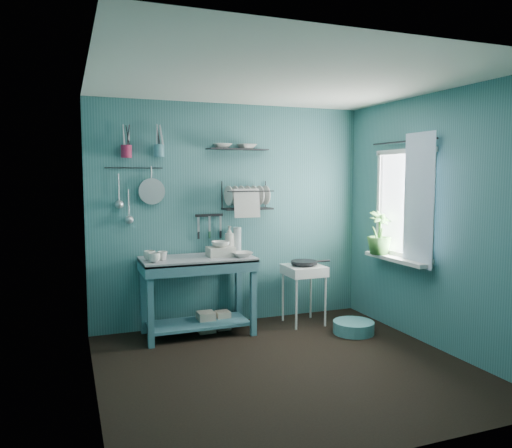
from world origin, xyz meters
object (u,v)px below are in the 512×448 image
object	(u,v)px
mug_mid	(162,256)
floor_basin	(354,327)
wash_tub	(221,252)
soap_bottle	(229,239)
potted_plant	(379,233)
storage_tin_small	(223,320)
frying_pan	(304,262)
dish_rack	(247,195)
water_bottle	(237,239)
hotplate_stand	(304,295)
storage_tin_large	(206,322)
mug_right	(150,255)
utensil_cup_teal	(159,151)
mug_left	(154,258)
utensil_cup_magenta	(126,151)
colander	(152,191)
work_counter	(198,296)

from	to	relation	value
mug_mid	floor_basin	size ratio (longest dim) A/B	0.23
floor_basin	wash_tub	bearing A→B (deg)	157.62
mug_mid	soap_bottle	distance (m)	0.85
potted_plant	floor_basin	xyz separation A→B (m)	(-0.37, -0.10, -1.00)
potted_plant	storage_tin_small	size ratio (longest dim) A/B	2.38
frying_pan	dish_rack	distance (m)	1.00
storage_tin_small	floor_basin	bearing A→B (deg)	-26.85
water_bottle	hotplate_stand	size ratio (longest dim) A/B	0.42
water_bottle	storage_tin_large	bearing A→B (deg)	-157.96
mug_right	frying_pan	world-z (taller)	mug_right
wash_tub	utensil_cup_teal	bearing A→B (deg)	155.47
mug_left	utensil_cup_magenta	world-z (taller)	utensil_cup_magenta
mug_left	colander	bearing A→B (deg)	82.30
mug_right	utensil_cup_magenta	xyz separation A→B (m)	(-0.18, 0.25, 1.06)
utensil_cup_magenta	storage_tin_small	size ratio (longest dim) A/B	0.65
floor_basin	dish_rack	bearing A→B (deg)	140.88
dish_rack	colander	world-z (taller)	colander
work_counter	hotplate_stand	xyz separation A→B (m)	(1.23, -0.05, -0.08)
hotplate_stand	potted_plant	world-z (taller)	potted_plant
work_counter	floor_basin	xyz separation A→B (m)	(1.58, -0.57, -0.35)
utensil_cup_magenta	floor_basin	distance (m)	3.05
soap_bottle	dish_rack	world-z (taller)	dish_rack
mug_right	floor_basin	bearing A→B (deg)	-15.25
hotplate_stand	storage_tin_small	world-z (taller)	hotplate_stand
floor_basin	storage_tin_small	bearing A→B (deg)	153.15
wash_tub	colander	bearing A→B (deg)	155.95
mug_left	hotplate_stand	bearing A→B (deg)	3.70
water_bottle	potted_plant	size ratio (longest dim) A/B	0.59
mug_mid	mug_right	distance (m)	0.13
utensil_cup_teal	colander	world-z (taller)	utensil_cup_teal
mug_mid	soap_bottle	bearing A→B (deg)	18.00
frying_pan	utensil_cup_magenta	world-z (taller)	utensil_cup_magenta
mug_mid	wash_tub	size ratio (longest dim) A/B	0.36
utensil_cup_teal	storage_tin_small	world-z (taller)	utensil_cup_teal
mug_right	hotplate_stand	size ratio (longest dim) A/B	0.18
dish_rack	storage_tin_small	distance (m)	1.42
mug_left	wash_tub	xyz separation A→B (m)	(0.73, 0.14, 0.00)
soap_bottle	storage_tin_small	xyz separation A→B (m)	(-0.12, -0.12, -0.89)
wash_tub	utensil_cup_magenta	distance (m)	1.43
mug_right	potted_plant	distance (m)	2.49
dish_rack	frying_pan	bearing A→B (deg)	-24.88
storage_tin_large	storage_tin_small	xyz separation A→B (m)	(0.20, 0.03, -0.01)
water_bottle	utensil_cup_magenta	bearing A→B (deg)	178.60
hotplate_stand	storage_tin_small	xyz separation A→B (m)	(-0.93, 0.13, -0.24)
potted_plant	hotplate_stand	bearing A→B (deg)	149.29
utensil_cup_teal	potted_plant	world-z (taller)	utensil_cup_teal
dish_rack	storage_tin_small	world-z (taller)	dish_rack
mug_left	frying_pan	xyz separation A→B (m)	(1.71, 0.11, -0.17)
mug_left	dish_rack	distance (m)	1.31
mug_right	colander	bearing A→B (deg)	74.13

